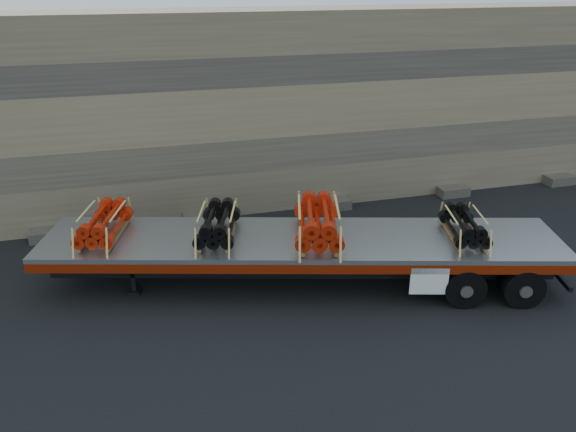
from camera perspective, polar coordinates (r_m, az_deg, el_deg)
name	(u,v)px	position (r m, az deg, el deg)	size (l,w,h in m)	color
ground	(324,275)	(16.57, 3.70, -5.97)	(120.00, 120.00, 0.00)	black
rock_wall	(270,109)	(21.19, -1.88, 10.82)	(44.00, 3.00, 7.00)	#7A6B54
trailer	(301,260)	(15.82, 1.33, -4.49)	(14.25, 2.74, 1.43)	#A7A9AE
bundle_front	(104,224)	(16.18, -18.21, -0.81)	(1.06, 2.12, 0.75)	red
bundle_midfront	(218,225)	(15.47, -7.16, -0.88)	(1.05, 2.10, 0.75)	black
bundle_midrear	(318,223)	(15.33, 3.06, -0.67)	(1.25, 2.51, 0.89)	red
bundle_rear	(464,226)	(16.07, 17.45, -1.02)	(0.96, 1.91, 0.68)	black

